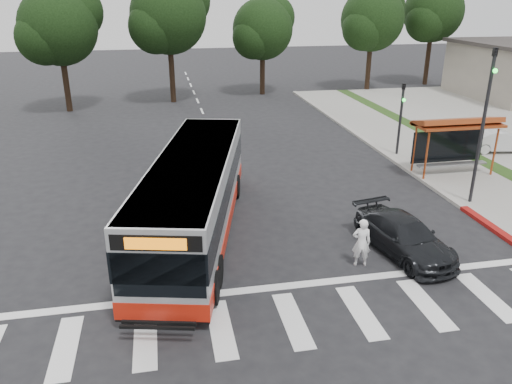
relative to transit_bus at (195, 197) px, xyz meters
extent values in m
plane|color=black|center=(2.17, -0.87, -1.51)|extent=(140.00, 140.00, 0.00)
cube|color=gray|center=(13.17, 7.13, -1.45)|extent=(4.00, 40.00, 0.12)
cube|color=#9E9991|center=(11.17, 7.13, -1.44)|extent=(0.30, 40.00, 0.15)
cube|color=maroon|center=(11.17, -2.87, -1.43)|extent=(0.32, 6.00, 0.15)
cube|color=silver|center=(2.17, -5.87, -1.50)|extent=(18.00, 2.60, 0.01)
cylinder|color=#A4421B|center=(11.17, 3.53, -0.24)|extent=(0.10, 0.10, 2.30)
cylinder|color=#A4421B|center=(14.77, 3.53, -0.24)|extent=(0.10, 0.10, 2.30)
cylinder|color=#A4421B|center=(11.17, 4.73, -0.24)|extent=(0.10, 0.10, 2.30)
cylinder|color=#A4421B|center=(14.77, 4.73, -0.24)|extent=(0.10, 0.10, 2.30)
cube|color=#A4421B|center=(12.97, 4.13, 1.06)|extent=(4.20, 1.60, 0.12)
cube|color=#A4421B|center=(12.97, 4.18, 1.21)|extent=(4.20, 1.32, 0.51)
cube|color=black|center=(12.97, 4.73, -0.19)|extent=(3.80, 0.06, 1.60)
cube|color=gray|center=(12.97, 4.13, -0.94)|extent=(3.60, 0.40, 0.08)
cylinder|color=black|center=(11.77, 0.63, 1.74)|extent=(0.14, 0.14, 6.50)
imported|color=black|center=(11.77, 0.63, 4.49)|extent=(0.16, 0.20, 1.00)
sphere|color=#19E533|center=(11.77, 0.45, 4.14)|extent=(0.18, 0.18, 0.18)
cylinder|color=black|center=(11.77, 7.63, 0.49)|extent=(0.14, 0.14, 4.00)
imported|color=black|center=(11.77, 7.63, 1.99)|extent=(0.16, 0.20, 1.00)
sphere|color=#19E533|center=(11.77, 7.45, 1.64)|extent=(0.18, 0.18, 0.18)
cylinder|color=black|center=(18.17, 27.13, 0.79)|extent=(0.44, 0.44, 4.40)
sphere|color=black|center=(18.17, 27.13, 4.79)|extent=(5.60, 5.60, 5.60)
sphere|color=black|center=(19.29, 27.97, 5.79)|extent=(4.20, 4.20, 4.20)
sphere|color=black|center=(17.19, 26.43, 4.09)|extent=(3.92, 3.92, 3.92)
cylinder|color=black|center=(25.17, 29.13, 0.91)|extent=(0.44, 0.44, 4.84)
sphere|color=black|center=(25.17, 29.13, 5.31)|extent=(5.60, 5.60, 5.60)
sphere|color=black|center=(24.19, 28.43, 4.54)|extent=(3.92, 3.92, 3.92)
cylinder|color=black|center=(0.17, 25.13, 0.91)|extent=(0.44, 0.44, 4.84)
sphere|color=black|center=(0.17, 25.13, 5.31)|extent=(6.00, 6.00, 6.00)
sphere|color=black|center=(1.37, 26.03, 6.41)|extent=(4.50, 4.50, 4.50)
sphere|color=black|center=(-0.88, 24.38, 4.54)|extent=(4.20, 4.20, 4.20)
cylinder|color=black|center=(8.17, 27.13, 0.47)|extent=(0.44, 0.44, 3.96)
sphere|color=black|center=(8.17, 27.13, 4.07)|extent=(5.20, 5.20, 5.20)
sphere|color=black|center=(9.21, 27.91, 4.97)|extent=(3.90, 3.90, 3.90)
sphere|color=black|center=(7.26, 26.48, 3.44)|extent=(3.64, 3.64, 3.64)
cylinder|color=black|center=(-7.83, 23.13, 0.69)|extent=(0.44, 0.44, 4.40)
sphere|color=black|center=(-7.83, 23.13, 4.69)|extent=(5.60, 5.60, 5.60)
sphere|color=black|center=(-6.71, 23.97, 5.69)|extent=(4.20, 4.20, 4.20)
sphere|color=black|center=(-8.81, 22.43, 3.99)|extent=(3.92, 3.92, 3.92)
imported|color=white|center=(5.14, -3.37, -0.67)|extent=(0.69, 0.53, 1.67)
imported|color=black|center=(6.92, -2.85, -0.88)|extent=(2.58, 4.64, 1.27)
imported|color=silver|center=(17.67, 7.02, -0.80)|extent=(3.84, 1.79, 1.22)
camera|label=1|loc=(-1.04, -16.98, 6.90)|focal=35.00mm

